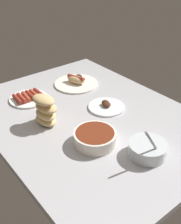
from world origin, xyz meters
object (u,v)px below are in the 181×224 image
object	(u,v)px
plate_hotdog_assembled	(76,82)
bowl_coleslaw	(148,149)
plate_grilled_meat	(106,106)
bowl_chili	(95,137)
plate_sausages	(29,98)
bread_stack	(45,110)

from	to	relation	value
plate_hotdog_assembled	bowl_coleslaw	xyz separation A→B (cm)	(68.46, -14.82, 1.54)
bowl_coleslaw	plate_grilled_meat	bearing A→B (deg)	163.51
bowl_chili	plate_sausages	world-z (taller)	bowl_chili
plate_grilled_meat	bowl_coleslaw	world-z (taller)	bowl_coleslaw
bowl_coleslaw	plate_sausages	world-z (taller)	bowl_coleslaw
plate_grilled_meat	plate_sausages	size ratio (longest dim) A/B	0.91
bowl_chili	bowl_coleslaw	world-z (taller)	bowl_coleslaw
bowl_chili	plate_sausages	bearing A→B (deg)	-175.12
plate_hotdog_assembled	bowl_coleslaw	world-z (taller)	bowl_coleslaw
plate_grilled_meat	plate_sausages	world-z (taller)	plate_grilled_meat
plate_hotdog_assembled	bread_stack	bearing A→B (deg)	-55.13
bowl_chili	bread_stack	distance (cm)	27.16
bowl_chili	plate_sausages	xyz separation A→B (cm)	(-50.97, -4.35, -1.86)
bowl_chili	bread_stack	size ratio (longest dim) A/B	1.26
plate_grilled_meat	bread_stack	xyz separation A→B (cm)	(-6.54, -31.21, 6.39)
plate_sausages	plate_grilled_meat	bearing A→B (deg)	40.25
plate_hotdog_assembled	plate_sausages	world-z (taller)	plate_hotdog_assembled
bowl_coleslaw	bread_stack	world-z (taller)	bowl_coleslaw
bread_stack	bowl_coleslaw	bearing A→B (deg)	24.46
plate_hotdog_assembled	bowl_chili	size ratio (longest dim) A/B	1.42
bowl_chili	bread_stack	xyz separation A→B (cm)	(-25.48, -8.44, 4.16)
bread_stack	bowl_chili	bearing A→B (deg)	18.33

